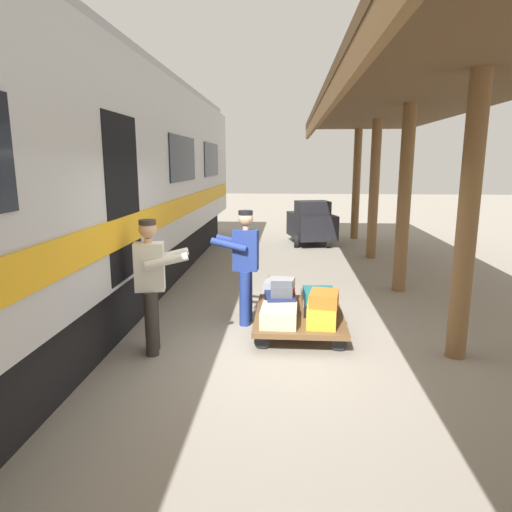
{
  "coord_description": "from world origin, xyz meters",
  "views": [
    {
      "loc": [
        -0.1,
        5.49,
        2.38
      ],
      "look_at": [
        0.32,
        -0.47,
        1.15
      ],
      "focal_mm": 31.96,
      "sensor_mm": 36.0,
      "label": 1
    }
  ],
  "objects_px": {
    "suitcase_teal_softside": "(319,295)",
    "suitcase_black_hardshell": "(319,307)",
    "train_car": "(6,189)",
    "suitcase_yellow_case": "(321,315)",
    "porter_by_door": "(152,282)",
    "suitcase_cream_canvas": "(279,315)",
    "suitcase_gray_aluminum": "(279,284)",
    "luggage_cart": "(299,315)",
    "baggage_tug": "(312,223)",
    "suitcase_tan_vintage": "(317,297)",
    "suitcase_navy_fabric": "(280,303)",
    "porter_in_overalls": "(244,263)",
    "suitcase_red_plastic": "(280,295)",
    "suitcase_slate_roller": "(281,290)",
    "suitcase_orange_carryall": "(324,299)"
  },
  "relations": [
    {
      "from": "suitcase_red_plastic",
      "to": "porter_by_door",
      "type": "distance_m",
      "value": 2.17
    },
    {
      "from": "suitcase_gray_aluminum",
      "to": "porter_by_door",
      "type": "relative_size",
      "value": 0.27
    },
    {
      "from": "suitcase_navy_fabric",
      "to": "suitcase_black_hardshell",
      "type": "height_order",
      "value": "suitcase_navy_fabric"
    },
    {
      "from": "suitcase_orange_carryall",
      "to": "suitcase_gray_aluminum",
      "type": "bearing_deg",
      "value": -57.11
    },
    {
      "from": "baggage_tug",
      "to": "suitcase_slate_roller",
      "type": "bearing_deg",
      "value": 83.78
    },
    {
      "from": "porter_in_overalls",
      "to": "baggage_tug",
      "type": "height_order",
      "value": "porter_in_overalls"
    },
    {
      "from": "suitcase_navy_fabric",
      "to": "suitcase_cream_canvas",
      "type": "xyz_separation_m",
      "value": [
        0.0,
        0.48,
        -0.02
      ]
    },
    {
      "from": "luggage_cart",
      "to": "suitcase_slate_roller",
      "type": "xyz_separation_m",
      "value": [
        0.26,
        -0.01,
        0.37
      ]
    },
    {
      "from": "suitcase_navy_fabric",
      "to": "porter_by_door",
      "type": "relative_size",
      "value": 0.33
    },
    {
      "from": "suitcase_black_hardshell",
      "to": "porter_in_overalls",
      "type": "bearing_deg",
      "value": -13.43
    },
    {
      "from": "suitcase_red_plastic",
      "to": "suitcase_gray_aluminum",
      "type": "distance_m",
      "value": 0.18
    },
    {
      "from": "luggage_cart",
      "to": "baggage_tug",
      "type": "height_order",
      "value": "baggage_tug"
    },
    {
      "from": "suitcase_red_plastic",
      "to": "porter_by_door",
      "type": "bearing_deg",
      "value": 41.21
    },
    {
      "from": "suitcase_tan_vintage",
      "to": "suitcase_orange_carryall",
      "type": "height_order",
      "value": "suitcase_orange_carryall"
    },
    {
      "from": "train_car",
      "to": "suitcase_tan_vintage",
      "type": "xyz_separation_m",
      "value": [
        -3.98,
        -1.25,
        -1.7
      ]
    },
    {
      "from": "suitcase_yellow_case",
      "to": "suitcase_teal_softside",
      "type": "distance_m",
      "value": 0.53
    },
    {
      "from": "suitcase_red_plastic",
      "to": "baggage_tug",
      "type": "distance_m",
      "value": 6.67
    },
    {
      "from": "suitcase_yellow_case",
      "to": "porter_by_door",
      "type": "xyz_separation_m",
      "value": [
        2.14,
        0.41,
        0.52
      ]
    },
    {
      "from": "luggage_cart",
      "to": "suitcase_navy_fabric",
      "type": "distance_m",
      "value": 0.33
    },
    {
      "from": "train_car",
      "to": "suitcase_teal_softside",
      "type": "bearing_deg",
      "value": -168.6
    },
    {
      "from": "train_car",
      "to": "suitcase_slate_roller",
      "type": "relative_size",
      "value": 45.97
    },
    {
      "from": "baggage_tug",
      "to": "suitcase_red_plastic",
      "type": "bearing_deg",
      "value": 83.16
    },
    {
      "from": "baggage_tug",
      "to": "suitcase_tan_vintage",
      "type": "bearing_deg",
      "value": 87.96
    },
    {
      "from": "suitcase_red_plastic",
      "to": "train_car",
      "type": "bearing_deg",
      "value": 20.15
    },
    {
      "from": "suitcase_black_hardshell",
      "to": "porter_by_door",
      "type": "height_order",
      "value": "porter_by_door"
    },
    {
      "from": "suitcase_yellow_case",
      "to": "suitcase_gray_aluminum",
      "type": "height_order",
      "value": "suitcase_gray_aluminum"
    },
    {
      "from": "suitcase_yellow_case",
      "to": "train_car",
      "type": "bearing_deg",
      "value": 4.12
    },
    {
      "from": "suitcase_yellow_case",
      "to": "suitcase_teal_softside",
      "type": "height_order",
      "value": "suitcase_teal_softside"
    },
    {
      "from": "train_car",
      "to": "suitcase_red_plastic",
      "type": "relative_size",
      "value": 39.8
    },
    {
      "from": "luggage_cart",
      "to": "suitcase_teal_softside",
      "type": "bearing_deg",
      "value": -173.52
    },
    {
      "from": "suitcase_navy_fabric",
      "to": "suitcase_yellow_case",
      "type": "relative_size",
      "value": 1.03
    },
    {
      "from": "train_car",
      "to": "suitcase_black_hardshell",
      "type": "distance_m",
      "value": 4.39
    },
    {
      "from": "train_car",
      "to": "suitcase_navy_fabric",
      "type": "xyz_separation_m",
      "value": [
        -3.42,
        -0.77,
        -1.66
      ]
    },
    {
      "from": "suitcase_cream_canvas",
      "to": "suitcase_gray_aluminum",
      "type": "distance_m",
      "value": 0.95
    },
    {
      "from": "luggage_cart",
      "to": "suitcase_teal_softside",
      "type": "height_order",
      "value": "suitcase_teal_softside"
    },
    {
      "from": "suitcase_teal_softside",
      "to": "suitcase_black_hardshell",
      "type": "bearing_deg",
      "value": 82.39
    },
    {
      "from": "luggage_cart",
      "to": "suitcase_navy_fabric",
      "type": "bearing_deg",
      "value": 0.0
    },
    {
      "from": "suitcase_red_plastic",
      "to": "suitcase_slate_roller",
      "type": "bearing_deg",
      "value": 92.45
    },
    {
      "from": "suitcase_yellow_case",
      "to": "baggage_tug",
      "type": "distance_m",
      "value": 7.59
    },
    {
      "from": "luggage_cart",
      "to": "train_car",
      "type": "bearing_deg",
      "value": 11.77
    },
    {
      "from": "suitcase_red_plastic",
      "to": "suitcase_teal_softside",
      "type": "relative_size",
      "value": 0.96
    },
    {
      "from": "suitcase_black_hardshell",
      "to": "suitcase_teal_softside",
      "type": "xyz_separation_m",
      "value": [
        -0.0,
        -0.03,
        0.17
      ]
    },
    {
      "from": "suitcase_black_hardshell",
      "to": "suitcase_gray_aluminum",
      "type": "bearing_deg",
      "value": -38.09
    },
    {
      "from": "suitcase_gray_aluminum",
      "to": "suitcase_teal_softside",
      "type": "bearing_deg",
      "value": 144.15
    },
    {
      "from": "suitcase_navy_fabric",
      "to": "suitcase_slate_roller",
      "type": "bearing_deg",
      "value": -155.59
    },
    {
      "from": "train_car",
      "to": "suitcase_yellow_case",
      "type": "xyz_separation_m",
      "value": [
        -3.98,
        -0.29,
        -1.66
      ]
    },
    {
      "from": "train_car",
      "to": "porter_in_overalls",
      "type": "xyz_separation_m",
      "value": [
        -2.89,
        -1.03,
        -1.14
      ]
    },
    {
      "from": "luggage_cart",
      "to": "suitcase_teal_softside",
      "type": "xyz_separation_m",
      "value": [
        -0.28,
        -0.03,
        0.29
      ]
    },
    {
      "from": "suitcase_gray_aluminum",
      "to": "porter_by_door",
      "type": "xyz_separation_m",
      "value": [
        1.56,
        1.35,
        0.37
      ]
    },
    {
      "from": "suitcase_orange_carryall",
      "to": "porter_in_overalls",
      "type": "distance_m",
      "value": 1.38
    }
  ]
}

